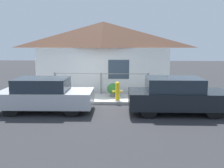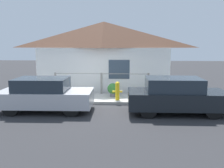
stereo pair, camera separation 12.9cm
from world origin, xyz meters
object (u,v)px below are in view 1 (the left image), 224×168
at_px(car_left, 45,95).
at_px(fire_hydrant, 117,90).
at_px(potted_plant_near_hydrant, 113,89).
at_px(car_right, 176,95).

distance_m(car_left, fire_hydrant, 3.28).
xyz_separation_m(fire_hydrant, potted_plant_near_hydrant, (-0.25, 0.70, -0.08)).
height_order(car_left, car_right, car_right).
height_order(car_left, potted_plant_near_hydrant, car_left).
height_order(car_right, potted_plant_near_hydrant, car_right).
xyz_separation_m(car_right, potted_plant_near_hydrant, (-2.59, 2.32, -0.20)).
bearing_deg(car_right, fire_hydrant, 145.01).
bearing_deg(car_left, fire_hydrant, 28.17).
bearing_deg(car_left, car_right, -1.29).
height_order(fire_hydrant, potted_plant_near_hydrant, fire_hydrant).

